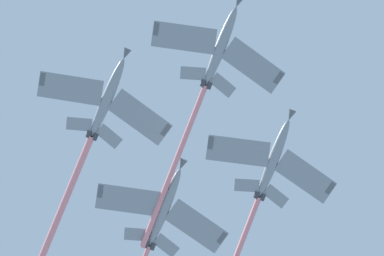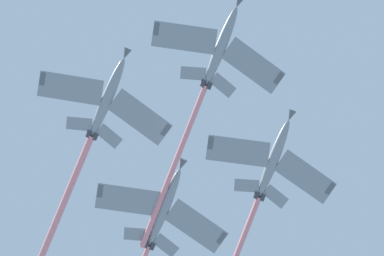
# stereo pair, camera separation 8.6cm
# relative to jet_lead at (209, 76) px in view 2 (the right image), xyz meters

# --- Properties ---
(jet_lead) EXTENTS (19.68, 36.83, 9.16)m
(jet_lead) POSITION_rel_jet_lead_xyz_m (0.00, 0.00, 0.00)
(jet_lead) COLOR gray
(jet_left_wing) EXTENTS (19.72, 34.00, 8.94)m
(jet_left_wing) POSITION_rel_jet_lead_xyz_m (10.31, 13.98, -2.07)
(jet_left_wing) COLOR gray
(jet_right_wing) EXTENTS (19.59, 34.64, 8.33)m
(jet_right_wing) POSITION_rel_jet_lead_xyz_m (-15.04, 10.17, -2.00)
(jet_right_wing) COLOR gray
(jet_slot) EXTENTS (19.65, 37.97, 8.94)m
(jet_slot) POSITION_rel_jet_lead_xyz_m (-4.35, 23.20, -4.67)
(jet_slot) COLOR gray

